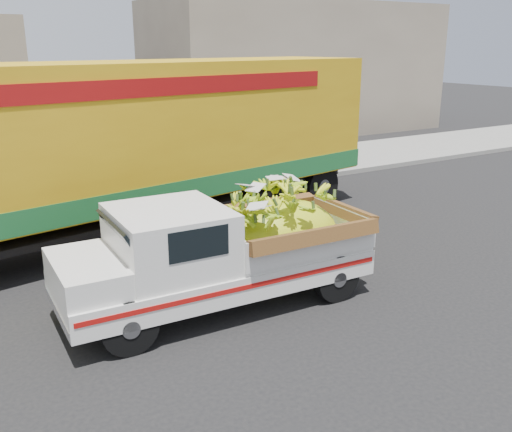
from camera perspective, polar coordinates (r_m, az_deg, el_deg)
ground at (r=9.71m, az=-13.42°, el=-8.92°), size 100.00×100.00×0.00m
curb at (r=15.00m, az=-20.58°, el=-0.01°), size 60.00×0.25×0.15m
sidewalk at (r=17.01m, az=-22.02°, el=1.72°), size 60.00×4.00×0.14m
building_right at (r=28.54m, az=4.01°, el=14.49°), size 14.00×6.00×6.00m
pickup_truck at (r=9.36m, az=-1.76°, el=-3.14°), size 5.12×2.05×1.77m
semi_trailer at (r=12.70m, az=-11.37°, el=7.34°), size 12.08×4.47×3.80m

